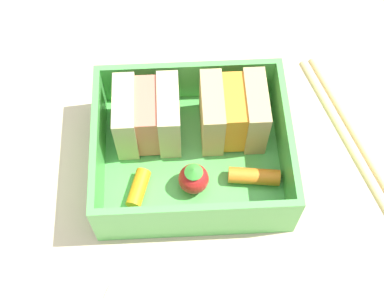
% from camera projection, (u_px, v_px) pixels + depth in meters
% --- Properties ---
extents(ground_plane, '(1.20, 1.20, 0.02)m').
position_uv_depth(ground_plane, '(192.00, 167.00, 0.52)').
color(ground_plane, beige).
extents(bento_tray, '(0.18, 0.15, 0.01)m').
position_uv_depth(bento_tray, '(192.00, 160.00, 0.51)').
color(bento_tray, '#51B14E').
rests_on(bento_tray, ground_plane).
extents(bento_rim, '(0.18, 0.15, 0.05)m').
position_uv_depth(bento_rim, '(192.00, 144.00, 0.48)').
color(bento_rim, '#51B14E').
rests_on(bento_rim, bento_tray).
extents(sandwich_left, '(0.06, 0.06, 0.06)m').
position_uv_depth(sandwich_left, '(148.00, 116.00, 0.49)').
color(sandwich_left, '#D2BB87').
rests_on(sandwich_left, bento_tray).
extents(sandwich_center_left, '(0.06, 0.06, 0.06)m').
position_uv_depth(sandwich_center_left, '(233.00, 113.00, 0.49)').
color(sandwich_center_left, tan).
rests_on(sandwich_center_left, bento_tray).
extents(carrot_stick_far_left, '(0.02, 0.04, 0.01)m').
position_uv_depth(carrot_stick_far_left, '(138.00, 188.00, 0.48)').
color(carrot_stick_far_left, orange).
rests_on(carrot_stick_far_left, bento_tray).
extents(strawberry_far_left, '(0.03, 0.03, 0.03)m').
position_uv_depth(strawberry_far_left, '(190.00, 178.00, 0.48)').
color(strawberry_far_left, red).
rests_on(strawberry_far_left, bento_tray).
extents(carrot_stick_left, '(0.05, 0.02, 0.01)m').
position_uv_depth(carrot_stick_left, '(254.00, 176.00, 0.49)').
color(carrot_stick_left, orange).
rests_on(carrot_stick_left, bento_tray).
extents(chopstick_pair, '(0.07, 0.20, 0.01)m').
position_uv_depth(chopstick_pair, '(351.00, 136.00, 0.53)').
color(chopstick_pair, tan).
rests_on(chopstick_pair, ground_plane).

